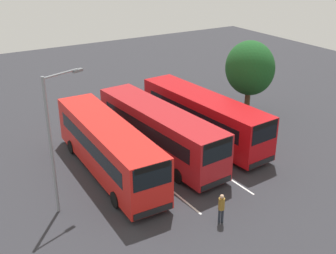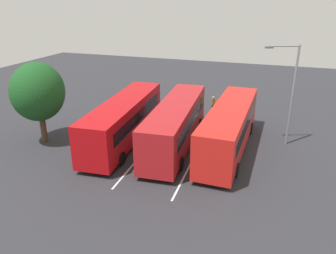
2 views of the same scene
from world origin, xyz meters
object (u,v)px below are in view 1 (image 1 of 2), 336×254
at_px(bus_center_left, 159,130).
at_px(pedestrian, 221,206).
at_px(street_lamp, 54,136).
at_px(bus_center_right, 203,116).
at_px(depot_tree, 250,68).
at_px(bus_far_left, 108,147).

relative_size(bus_center_left, pedestrian, 7.04).
xyz_separation_m(bus_center_left, street_lamp, (2.80, -7.59, 2.49)).
distance_m(bus_center_right, street_lamp, 12.24).
bearing_deg(pedestrian, street_lamp, 69.54).
xyz_separation_m(bus_center_left, depot_tree, (-2.53, 9.80, 2.12)).
height_order(bus_far_left, street_lamp, street_lamp).
bearing_deg(street_lamp, bus_center_right, -3.94).
relative_size(bus_far_left, street_lamp, 1.56).
bearing_deg(street_lamp, bus_far_left, 11.31).
distance_m(bus_center_right, pedestrian, 10.05).
xyz_separation_m(bus_far_left, pedestrian, (7.61, 2.70, -0.80)).
distance_m(street_lamp, depot_tree, 18.19).
bearing_deg(pedestrian, bus_center_left, 11.09).
xyz_separation_m(bus_far_left, street_lamp, (2.29, -3.76, 2.49)).
bearing_deg(bus_far_left, bus_center_right, 98.78).
bearing_deg(bus_center_left, bus_far_left, -86.78).
distance_m(bus_far_left, bus_center_left, 3.87).
relative_size(pedestrian, depot_tree, 0.27).
bearing_deg(street_lamp, pedestrian, -59.55).
bearing_deg(depot_tree, street_lamp, -72.96).
distance_m(bus_center_left, bus_center_right, 3.96).
bearing_deg(pedestrian, bus_far_left, 38.55).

